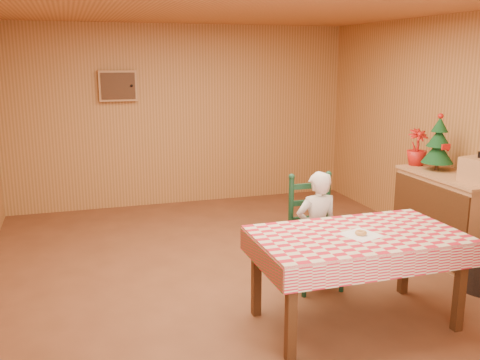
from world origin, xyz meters
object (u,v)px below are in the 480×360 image
at_px(crate, 480,170).
at_px(seated_child, 317,230).
at_px(ladder_chair, 314,235).
at_px(christmas_tree, 438,145).
at_px(dining_table, 357,243).
at_px(shelf_unit, 447,217).

bearing_deg(crate, seated_child, 175.19).
relative_size(ladder_chair, seated_child, 0.96).
distance_m(ladder_chair, crate, 1.77).
height_order(ladder_chair, seated_child, seated_child).
bearing_deg(ladder_chair, christmas_tree, 15.12).
distance_m(seated_child, christmas_tree, 1.86).
height_order(seated_child, crate, crate).
distance_m(dining_table, ladder_chair, 0.81).
bearing_deg(shelf_unit, christmas_tree, 88.02).
height_order(seated_child, christmas_tree, christmas_tree).
bearing_deg(seated_child, shelf_unit, -171.14).
bearing_deg(christmas_tree, seated_child, -163.08).
relative_size(dining_table, shelf_unit, 1.34).
distance_m(ladder_chair, seated_child, 0.08).
height_order(seated_child, shelf_unit, seated_child).
bearing_deg(christmas_tree, ladder_chair, -164.88).
bearing_deg(christmas_tree, crate, -90.00).
xyz_separation_m(dining_table, christmas_tree, (1.67, 1.24, 0.52)).
xyz_separation_m(dining_table, crate, (1.67, 0.59, 0.37)).
bearing_deg(dining_table, ladder_chair, 90.00).
relative_size(seated_child, crate, 3.75).
bearing_deg(shelf_unit, crate, -88.77).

